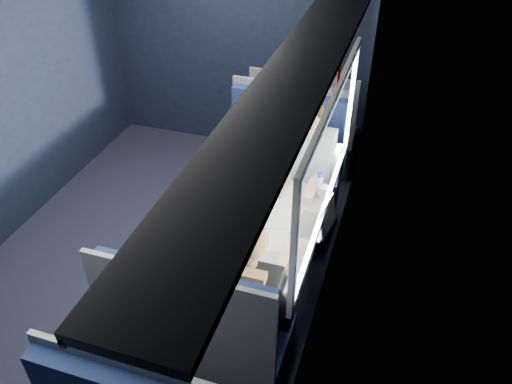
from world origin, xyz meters
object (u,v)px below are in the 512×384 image
(table, at_px, (274,227))
(seat_row_front, at_px, (304,135))
(seat_bay_far, at_px, (205,339))
(man, at_px, (305,171))
(laptop, at_px, (319,221))
(seat_bay_near, at_px, (279,183))
(woman, at_px, (252,295))
(cup, at_px, (323,192))
(bottle_small, at_px, (319,185))

(table, relative_size, seat_row_front, 0.86)
(seat_bay_far, bearing_deg, table, 78.22)
(man, xyz_separation_m, laptop, (0.25, -0.70, 0.08))
(table, distance_m, seat_bay_near, 0.92)
(laptop, bearing_deg, table, -179.42)
(table, distance_m, woman, 0.71)
(seat_bay_near, bearing_deg, woman, -80.46)
(table, relative_size, laptop, 3.20)
(man, bearing_deg, table, -95.52)
(seat_bay_near, height_order, cup, seat_bay_near)
(bottle_small, bearing_deg, seat_bay_near, 131.94)
(man, xyz_separation_m, cup, (0.21, -0.34, 0.07))
(seat_bay_near, height_order, seat_row_front, seat_bay_near)
(bottle_small, bearing_deg, table, -121.43)
(seat_bay_near, height_order, woman, woman)
(man, bearing_deg, laptop, -69.93)
(seat_bay_far, bearing_deg, cup, 69.54)
(woman, distance_m, bottle_small, 1.11)
(table, distance_m, laptop, 0.35)
(seat_bay_far, distance_m, woman, 0.43)
(woman, bearing_deg, seat_bay_far, -146.18)
(cup, bearing_deg, laptop, -83.31)
(seat_row_front, height_order, laptop, seat_row_front)
(bottle_small, distance_m, cup, 0.06)
(seat_bay_near, distance_m, seat_row_front, 0.93)
(seat_bay_near, xyz_separation_m, seat_bay_far, (0.01, -1.74, -0.01))
(bottle_small, bearing_deg, seat_row_front, 106.52)
(man, bearing_deg, woman, -90.00)
(seat_bay_far, xyz_separation_m, cup, (0.46, 1.24, 0.37))
(woman, distance_m, cup, 1.09)
(laptop, bearing_deg, man, 110.07)
(seat_row_front, distance_m, bottle_small, 1.53)
(cup, bearing_deg, seat_row_front, 107.86)
(bottle_small, bearing_deg, seat_bay_far, -108.35)
(seat_bay_near, bearing_deg, cup, -46.65)
(table, bearing_deg, woman, -84.55)
(laptop, xyz_separation_m, bottle_small, (-0.09, 0.38, 0.03))
(woman, xyz_separation_m, cup, (0.21, 1.07, 0.06))
(cup, bearing_deg, seat_bay_near, 133.35)
(seat_bay_near, bearing_deg, man, -32.59)
(seat_row_front, relative_size, man, 0.88)
(seat_row_front, distance_m, man, 1.17)
(seat_bay_near, height_order, laptop, seat_bay_near)
(seat_row_front, relative_size, laptop, 3.71)
(cup, bearing_deg, man, 122.26)
(seat_bay_far, distance_m, laptop, 1.08)
(seat_bay_near, relative_size, seat_bay_far, 1.00)
(cup, bearing_deg, table, -127.58)
(seat_bay_far, relative_size, man, 0.95)
(seat_bay_far, xyz_separation_m, seat_row_front, (0.00, 2.67, -0.00))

